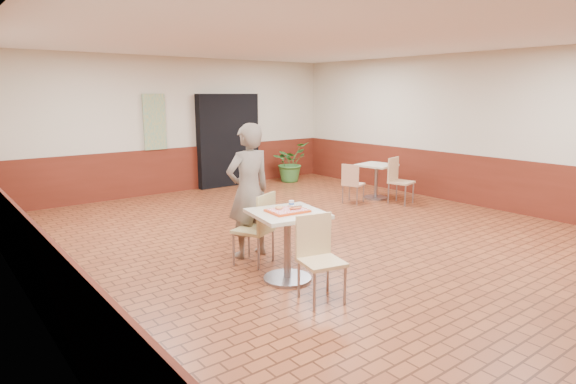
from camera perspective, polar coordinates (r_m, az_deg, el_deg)
room_shell at (r=7.04m, az=5.15°, el=5.80°), size 8.01×10.01×3.01m
wainscot_band at (r=7.21m, az=5.00°, el=-2.14°), size 8.00×10.00×1.00m
corridor_doorway at (r=11.70m, az=-7.09°, el=6.09°), size 1.60×0.22×2.20m
promo_poster at (r=10.90m, az=-15.53°, el=8.00°), size 0.50×0.03×1.20m
main_table at (r=5.72m, az=-0.07°, el=-5.04°), size 0.80×0.80×0.84m
chair_main_front at (r=5.24m, az=3.61°, el=-7.24°), size 0.51×0.51×0.93m
chair_main_back at (r=6.27m, az=-3.52°, el=-3.92°), size 0.58×0.58×0.95m
customer at (r=6.51m, az=-4.69°, el=0.11°), size 0.67×0.44×1.83m
serving_tray at (r=5.64m, az=-0.07°, el=-2.23°), size 0.45×0.35×0.03m
ring_donut at (r=5.66m, az=-1.08°, el=-1.88°), size 0.13×0.13×0.03m
long_john_donut at (r=5.65m, az=0.93°, el=-1.82°), size 0.17×0.10×0.05m
paper_cup at (r=5.75m, az=0.41°, el=-1.40°), size 0.06×0.06×0.08m
second_table at (r=10.40m, az=10.42°, el=1.95°), size 0.70×0.70×0.74m
chair_second_left at (r=9.86m, az=7.60°, el=1.25°), size 0.48×0.48×0.81m
chair_second_front at (r=10.04m, az=12.90°, el=1.63°), size 0.51×0.51×0.93m
potted_plant at (r=12.23m, az=0.23°, el=3.57°), size 1.09×1.01×1.00m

